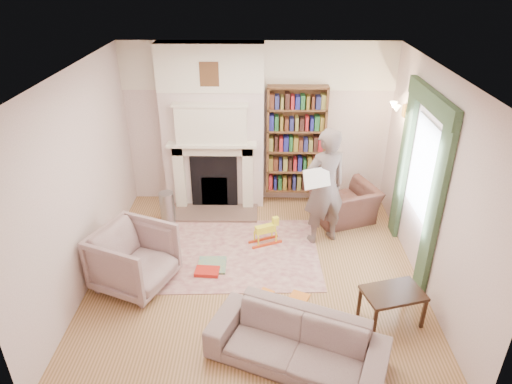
{
  "coord_description": "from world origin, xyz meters",
  "views": [
    {
      "loc": [
        0.09,
        -5.19,
        3.98
      ],
      "look_at": [
        0.0,
        0.25,
        1.15
      ],
      "focal_mm": 32.0,
      "sensor_mm": 36.0,
      "label": 1
    }
  ],
  "objects_px": {
    "bookcase": "(296,140)",
    "paraffin_heater": "(167,208)",
    "man_reading": "(325,187)",
    "rocking_horse": "(265,232)",
    "armchair_left": "(134,258)",
    "armchair_reading": "(345,204)",
    "sofa": "(297,342)",
    "coffee_table": "(391,306)"
  },
  "relations": [
    {
      "from": "bookcase",
      "to": "paraffin_heater",
      "type": "relative_size",
      "value": 3.36
    },
    {
      "from": "bookcase",
      "to": "man_reading",
      "type": "distance_m",
      "value": 1.34
    },
    {
      "from": "man_reading",
      "to": "rocking_horse",
      "type": "relative_size",
      "value": 3.74
    },
    {
      "from": "armchair_left",
      "to": "rocking_horse",
      "type": "height_order",
      "value": "armchair_left"
    },
    {
      "from": "paraffin_heater",
      "to": "man_reading",
      "type": "bearing_deg",
      "value": -10.98
    },
    {
      "from": "armchair_reading",
      "to": "sofa",
      "type": "relative_size",
      "value": 0.5
    },
    {
      "from": "armchair_reading",
      "to": "rocking_horse",
      "type": "height_order",
      "value": "armchair_reading"
    },
    {
      "from": "coffee_table",
      "to": "paraffin_heater",
      "type": "relative_size",
      "value": 1.27
    },
    {
      "from": "rocking_horse",
      "to": "armchair_reading",
      "type": "bearing_deg",
      "value": 5.45
    },
    {
      "from": "armchair_left",
      "to": "paraffin_heater",
      "type": "height_order",
      "value": "armchair_left"
    },
    {
      "from": "sofa",
      "to": "paraffin_heater",
      "type": "bearing_deg",
      "value": 145.68
    },
    {
      "from": "bookcase",
      "to": "rocking_horse",
      "type": "bearing_deg",
      "value": -110.28
    },
    {
      "from": "sofa",
      "to": "rocking_horse",
      "type": "xyz_separation_m",
      "value": [
        -0.33,
        2.31,
        -0.06
      ]
    },
    {
      "from": "armchair_reading",
      "to": "man_reading",
      "type": "relative_size",
      "value": 0.52
    },
    {
      "from": "sofa",
      "to": "paraffin_heater",
      "type": "xyz_separation_m",
      "value": [
        -1.95,
        2.92,
        -0.0
      ]
    },
    {
      "from": "armchair_reading",
      "to": "coffee_table",
      "type": "distance_m",
      "value": 2.4
    },
    {
      "from": "bookcase",
      "to": "rocking_horse",
      "type": "xyz_separation_m",
      "value": [
        -0.51,
        -1.39,
        -0.96
      ]
    },
    {
      "from": "man_reading",
      "to": "paraffin_heater",
      "type": "distance_m",
      "value": 2.62
    },
    {
      "from": "bookcase",
      "to": "armchair_reading",
      "type": "relative_size",
      "value": 1.94
    },
    {
      "from": "bookcase",
      "to": "rocking_horse",
      "type": "distance_m",
      "value": 1.77
    },
    {
      "from": "armchair_left",
      "to": "paraffin_heater",
      "type": "bearing_deg",
      "value": 18.27
    },
    {
      "from": "man_reading",
      "to": "paraffin_heater",
      "type": "bearing_deg",
      "value": -33.57
    },
    {
      "from": "sofa",
      "to": "man_reading",
      "type": "xyz_separation_m",
      "value": [
        0.54,
        2.44,
        0.64
      ]
    },
    {
      "from": "bookcase",
      "to": "armchair_left",
      "type": "height_order",
      "value": "bookcase"
    },
    {
      "from": "armchair_reading",
      "to": "coffee_table",
      "type": "height_order",
      "value": "armchair_reading"
    },
    {
      "from": "sofa",
      "to": "man_reading",
      "type": "bearing_deg",
      "value": 99.45
    },
    {
      "from": "bookcase",
      "to": "paraffin_heater",
      "type": "xyz_separation_m",
      "value": [
        -2.13,
        -0.78,
        -0.9
      ]
    },
    {
      "from": "coffee_table",
      "to": "armchair_left",
      "type": "bearing_deg",
      "value": 152.97
    },
    {
      "from": "sofa",
      "to": "armchair_left",
      "type": "bearing_deg",
      "value": 169.85
    },
    {
      "from": "armchair_left",
      "to": "paraffin_heater",
      "type": "relative_size",
      "value": 1.69
    },
    {
      "from": "armchair_reading",
      "to": "man_reading",
      "type": "bearing_deg",
      "value": 32.57
    },
    {
      "from": "sofa",
      "to": "rocking_horse",
      "type": "height_order",
      "value": "sofa"
    },
    {
      "from": "man_reading",
      "to": "paraffin_heater",
      "type": "height_order",
      "value": "man_reading"
    },
    {
      "from": "paraffin_heater",
      "to": "rocking_horse",
      "type": "distance_m",
      "value": 1.73
    },
    {
      "from": "armchair_reading",
      "to": "sofa",
      "type": "distance_m",
      "value": 3.2
    },
    {
      "from": "coffee_table",
      "to": "paraffin_heater",
      "type": "xyz_separation_m",
      "value": [
        -3.13,
        2.28,
        0.05
      ]
    },
    {
      "from": "bookcase",
      "to": "man_reading",
      "type": "height_order",
      "value": "bookcase"
    },
    {
      "from": "bookcase",
      "to": "armchair_reading",
      "type": "height_order",
      "value": "bookcase"
    },
    {
      "from": "bookcase",
      "to": "paraffin_heater",
      "type": "height_order",
      "value": "bookcase"
    },
    {
      "from": "armchair_reading",
      "to": "armchair_left",
      "type": "bearing_deg",
      "value": 9.03
    },
    {
      "from": "armchair_reading",
      "to": "paraffin_heater",
      "type": "bearing_deg",
      "value": -18.3
    },
    {
      "from": "armchair_left",
      "to": "paraffin_heater",
      "type": "distance_m",
      "value": 1.63
    }
  ]
}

